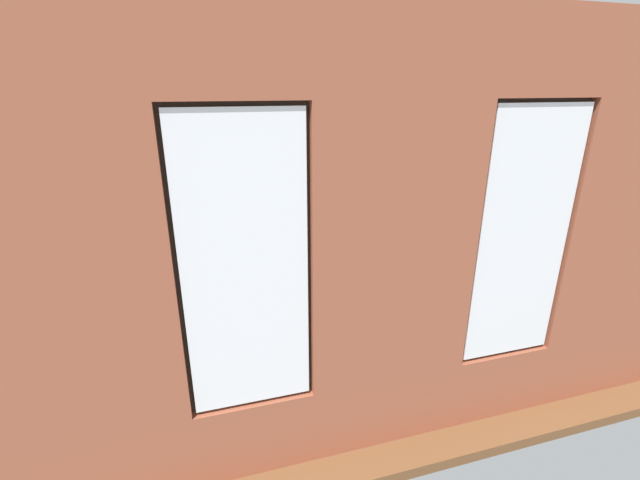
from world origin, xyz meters
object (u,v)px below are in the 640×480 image
object	(u,v)px
couch_by_window	(311,367)
potted_plant_between_couches	(447,311)
media_console	(89,327)
potted_plant_by_left_couch	(403,238)
table_plant_small	(315,271)
remote_black	(302,276)
potted_plant_corner_near_left	(414,210)
potted_plant_corner_far_left	(573,301)
couch_left	(472,273)
potted_plant_mid_room_small	(367,260)
cup_ceramic	(289,283)
papasan_chair	(285,244)
potted_plant_near_tv	(125,341)
tv_flatscreen	(78,277)
coffee_table	(316,282)
potted_plant_foreground_right	(133,241)

from	to	relation	value
couch_by_window	potted_plant_between_couches	xyz separation A→B (m)	(-1.44, -0.05, 0.33)
media_console	potted_plant_by_left_couch	world-z (taller)	potted_plant_by_left_couch
couch_by_window	table_plant_small	xyz separation A→B (m)	(-0.51, -1.64, 0.21)
remote_black	potted_plant_corner_near_left	xyz separation A→B (m)	(-2.53, -1.70, 0.22)
potted_plant_corner_far_left	remote_black	bearing A→B (deg)	-36.07
couch_left	potted_plant_between_couches	xyz separation A→B (m)	(1.29, 1.36, 0.33)
potted_plant_between_couches	potted_plant_mid_room_small	bearing A→B (deg)	-92.63
cup_ceramic	potted_plant_mid_room_small	bearing A→B (deg)	-148.06
potted_plant_corner_near_left	potted_plant_by_left_couch	xyz separation A→B (m)	(0.55, 0.69, -0.23)
papasan_chair	potted_plant_near_tv	bearing A→B (deg)	52.25
couch_by_window	papasan_chair	xyz separation A→B (m)	(-0.39, -2.99, 0.11)
couch_left	potted_plant_corner_near_left	size ratio (longest dim) A/B	1.28
table_plant_small	tv_flatscreen	xyz separation A→B (m)	(2.67, 0.18, 0.35)
couch_by_window	coffee_table	xyz separation A→B (m)	(-0.51, -1.64, 0.05)
cup_ceramic	potted_plant_by_left_couch	size ratio (longest dim) A/B	0.13
couch_by_window	coffee_table	size ratio (longest dim) A/B	1.59
tv_flatscreen	potted_plant_by_left_couch	bearing A→B (deg)	-163.93
couch_by_window	remote_black	world-z (taller)	couch_by_window
couch_by_window	couch_left	bearing A→B (deg)	-152.67
remote_black	potted_plant_between_couches	distance (m)	2.02
couch_left	potted_plant_corner_far_left	size ratio (longest dim) A/B	1.35
couch_left	potted_plant_by_left_couch	xyz separation A→B (m)	(0.40, -1.34, 0.11)
table_plant_small	media_console	distance (m)	2.69
table_plant_small	remote_black	world-z (taller)	table_plant_small
couch_left	potted_plant_mid_room_small	distance (m)	1.53
potted_plant_corner_near_left	potted_plant_corner_far_left	xyz separation A→B (m)	(-0.01, 3.55, -0.03)
media_console	potted_plant_mid_room_small	world-z (taller)	media_console
cup_ceramic	table_plant_small	size ratio (longest dim) A/B	0.45
table_plant_small	couch_by_window	bearing A→B (deg)	72.60
potted_plant_corner_far_left	potted_plant_by_left_couch	bearing A→B (deg)	-79.08
potted_plant_between_couches	cup_ceramic	bearing A→B (deg)	-48.09
coffee_table	couch_by_window	bearing A→B (deg)	72.60
potted_plant_near_tv	potted_plant_corner_near_left	bearing A→B (deg)	-145.92
table_plant_small	papasan_chair	distance (m)	1.36
couch_by_window	tv_flatscreen	bearing A→B (deg)	-33.97
papasan_chair	potted_plant_mid_room_small	size ratio (longest dim) A/B	2.54
table_plant_small	remote_black	xyz separation A→B (m)	(0.16, -0.11, -0.09)
cup_ceramic	tv_flatscreen	size ratio (longest dim) A/B	0.09
cup_ceramic	potted_plant_corner_far_left	size ratio (longest dim) A/B	0.06
remote_black	potted_plant_foreground_right	distance (m)	2.77
media_console	potted_plant_corner_far_left	world-z (taller)	potted_plant_corner_far_left
table_plant_small	potted_plant_between_couches	distance (m)	1.84
tv_flatscreen	coffee_table	bearing A→B (deg)	-176.18
potted_plant_foreground_right	potted_plant_mid_room_small	distance (m)	3.57
table_plant_small	potted_plant_corner_far_left	size ratio (longest dim) A/B	0.14
coffee_table	tv_flatscreen	size ratio (longest dim) A/B	1.37
remote_black	potted_plant_between_couches	size ratio (longest dim) A/B	0.17
couch_left	media_console	distance (m)	4.90
tv_flatscreen	potted_plant_mid_room_small	bearing A→B (deg)	-165.94
potted_plant_between_couches	potted_plant_corner_far_left	distance (m)	1.45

